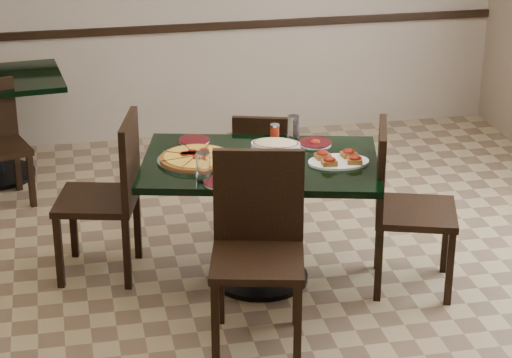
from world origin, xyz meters
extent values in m
plane|color=#8B7650|center=(0.00, 0.00, 0.00)|extent=(5.50, 5.50, 0.00)
plane|color=gray|center=(0.00, -2.75, 1.40)|extent=(5.00, 0.00, 5.00)
cube|color=black|center=(0.00, 2.73, 0.90)|extent=(5.00, 0.03, 0.06)
cube|color=black|center=(0.03, 0.21, 0.73)|extent=(1.48, 1.14, 0.04)
cylinder|color=black|center=(0.03, 0.21, 0.35)|extent=(0.11, 0.11, 0.71)
cylinder|color=black|center=(0.03, 0.21, 0.01)|extent=(0.56, 0.56, 0.03)
cube|color=black|center=(0.22, 0.90, 0.39)|extent=(0.48, 0.48, 0.04)
cube|color=black|center=(0.17, 0.74, 0.61)|extent=(0.38, 0.15, 0.41)
cube|color=black|center=(0.42, 1.01, 0.18)|extent=(0.05, 0.05, 0.37)
cube|color=black|center=(0.32, 0.70, 0.18)|extent=(0.05, 0.05, 0.37)
cube|color=black|center=(0.11, 1.11, 0.18)|extent=(0.05, 0.05, 0.37)
cube|color=black|center=(0.01, 0.80, 0.18)|extent=(0.05, 0.05, 0.37)
cube|color=black|center=(-0.12, -0.48, 0.48)|extent=(0.56, 0.56, 0.04)
cube|color=black|center=(-0.07, -0.27, 0.75)|extent=(0.46, 0.15, 0.50)
cube|color=black|center=(-0.37, -0.63, 0.23)|extent=(0.05, 0.05, 0.46)
cube|color=black|center=(-0.28, -0.23, 0.23)|extent=(0.05, 0.05, 0.46)
cube|color=black|center=(0.03, -0.72, 0.23)|extent=(0.05, 0.05, 0.46)
cube|color=black|center=(0.12, -0.33, 0.23)|extent=(0.05, 0.05, 0.46)
cube|color=black|center=(0.88, -0.04, 0.46)|extent=(0.57, 0.57, 0.04)
cube|color=black|center=(0.68, 0.02, 0.73)|extent=(0.18, 0.44, 0.48)
cube|color=black|center=(1.00, -0.29, 0.22)|extent=(0.05, 0.05, 0.44)
cube|color=black|center=(0.63, -0.17, 0.22)|extent=(0.05, 0.05, 0.44)
cube|color=black|center=(1.13, 0.08, 0.22)|extent=(0.05, 0.05, 0.44)
cube|color=black|center=(0.75, 0.21, 0.22)|extent=(0.05, 0.05, 0.44)
cube|color=black|center=(-0.87, 0.49, 0.46)|extent=(0.55, 0.55, 0.04)
cube|color=black|center=(-0.67, 0.44, 0.73)|extent=(0.15, 0.45, 0.48)
cube|color=black|center=(-1.02, 0.73, 0.22)|extent=(0.05, 0.05, 0.44)
cube|color=black|center=(-0.64, 0.64, 0.22)|extent=(0.05, 0.05, 0.44)
cube|color=black|center=(-1.11, 0.35, 0.22)|extent=(0.05, 0.05, 0.44)
cube|color=black|center=(-0.73, 0.26, 0.22)|extent=(0.05, 0.05, 0.44)
cube|color=black|center=(-1.27, 1.55, 0.19)|extent=(0.05, 0.05, 0.38)
cube|color=black|center=(-1.37, 1.87, 0.19)|extent=(0.05, 0.05, 0.38)
cylinder|color=#ABAAB1|center=(-0.32, 0.27, 0.76)|extent=(0.44, 0.44, 0.01)
cylinder|color=brown|center=(-0.32, 0.27, 0.77)|extent=(0.41, 0.41, 0.02)
cylinder|color=gold|center=(-0.32, 0.27, 0.78)|extent=(0.36, 0.36, 0.01)
cylinder|color=white|center=(0.14, 0.28, 0.76)|extent=(0.31, 0.31, 0.01)
ellipsoid|color=beige|center=(0.14, 0.28, 0.82)|extent=(0.29, 0.23, 0.04)
ellipsoid|color=#966129|center=(0.11, -0.09, 0.81)|extent=(0.19, 0.16, 0.07)
cylinder|color=white|center=(-0.23, -0.08, 0.76)|extent=(0.19, 0.19, 0.01)
cylinder|color=#320307|center=(-0.23, -0.08, 0.76)|extent=(0.19, 0.19, 0.00)
cylinder|color=white|center=(0.40, 0.40, 0.76)|extent=(0.19, 0.19, 0.01)
cylinder|color=#320307|center=(0.40, 0.40, 0.76)|extent=(0.19, 0.19, 0.00)
ellipsoid|color=maroon|center=(0.40, 0.40, 0.77)|extent=(0.06, 0.06, 0.03)
cylinder|color=white|center=(-0.28, 0.58, 0.76)|extent=(0.18, 0.18, 0.01)
cylinder|color=#320307|center=(-0.28, 0.58, 0.76)|extent=(0.18, 0.18, 0.00)
cube|color=white|center=(-0.16, -0.03, 0.75)|extent=(0.19, 0.19, 0.00)
cube|color=#ABAAB1|center=(-0.14, -0.03, 0.76)|extent=(0.06, 0.13, 0.00)
cylinder|color=white|center=(0.30, 0.50, 0.82)|extent=(0.07, 0.07, 0.15)
cylinder|color=white|center=(-0.32, -0.02, 0.83)|extent=(0.08, 0.08, 0.16)
cylinder|color=#AB3112|center=(0.19, 0.52, 0.79)|extent=(0.05, 0.05, 0.09)
cylinder|color=#ABAAB1|center=(0.19, 0.52, 0.84)|extent=(0.06, 0.06, 0.01)
camera|label=1|loc=(-1.04, -4.88, 2.79)|focal=70.00mm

